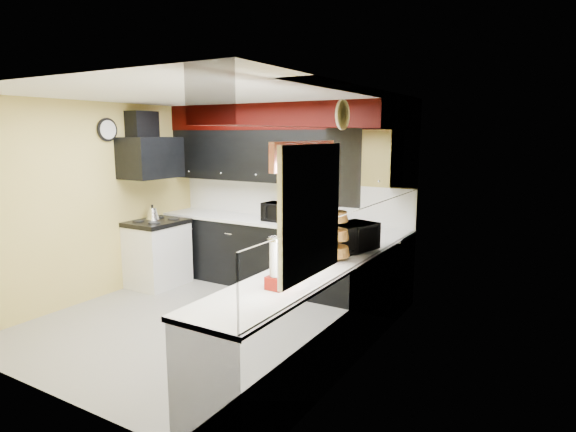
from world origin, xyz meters
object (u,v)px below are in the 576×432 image
(toaster_oven, at_px, (279,212))
(utensil_crock, at_px, (316,219))
(kettle, at_px, (153,214))
(microwave, at_px, (352,237))
(knife_block, at_px, (334,219))

(toaster_oven, bearing_deg, utensil_crock, 2.84)
(utensil_crock, bearing_deg, kettle, -162.46)
(kettle, bearing_deg, toaster_oven, 22.75)
(utensil_crock, bearing_deg, microwave, -47.35)
(utensil_crock, bearing_deg, toaster_oven, -179.52)
(microwave, distance_m, knife_block, 1.24)
(microwave, distance_m, kettle, 3.16)
(microwave, height_order, utensil_crock, microwave)
(toaster_oven, height_order, microwave, microwave)
(toaster_oven, height_order, utensil_crock, toaster_oven)
(toaster_oven, relative_size, microwave, 0.86)
(toaster_oven, xyz_separation_m, knife_block, (0.80, 0.02, -0.03))
(microwave, height_order, kettle, microwave)
(toaster_oven, height_order, kettle, toaster_oven)
(kettle, bearing_deg, knife_block, 16.20)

